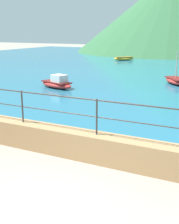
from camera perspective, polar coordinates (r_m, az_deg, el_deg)
The scene contains 6 objects.
promenade_wall at distance 7.77m, azimuth 1.31°, elevation -6.61°, with size 20.00×0.56×0.70m, color tan.
railing at distance 7.46m, azimuth 1.36°, elevation 0.45°, with size 18.44×0.04×0.90m.
hill_main at distance 48.55m, azimuth 15.12°, elevation 17.42°, with size 28.00×28.00×11.29m, color #33663D.
boat_2 at distance 33.46m, azimuth 6.38°, elevation 9.88°, with size 2.25×2.28×0.36m.
boat_3 at distance 17.31m, azimuth -6.05°, elevation 5.36°, with size 2.47×1.58×0.76m.
boat_5 at distance 19.18m, azimuth 15.83°, elevation 5.62°, with size 2.06×2.40×1.95m.
Camera 1 is at (3.14, -3.30, 3.21)m, focal length 49.19 mm.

